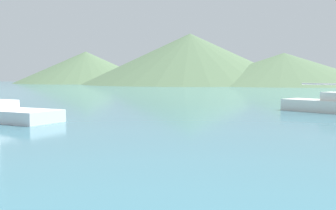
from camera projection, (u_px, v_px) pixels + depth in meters
The scene contains 3 objects.
hill_west at pixel (86, 67), 111.47m from camera, with size 37.05×37.05×8.33m.
hill_central at pixel (190, 59), 98.66m from camera, with size 50.57×50.57×11.81m.
hill_east at pixel (284, 69), 89.56m from camera, with size 41.39×41.39×6.82m.
Camera 1 is at (2.82, 2.37, 2.06)m, focal length 45.00 mm.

